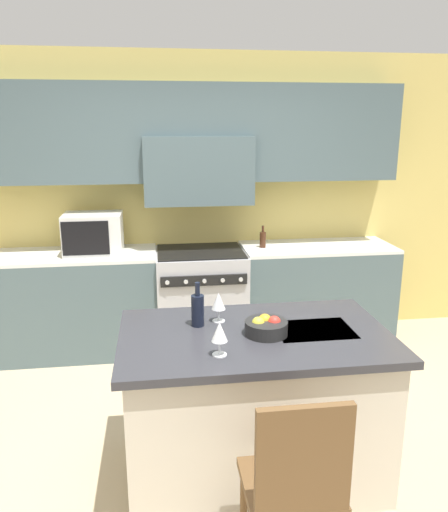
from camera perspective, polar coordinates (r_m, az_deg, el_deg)
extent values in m
plane|color=tan|center=(3.34, 0.54, -23.11)|extent=(10.00, 10.00, 0.00)
cube|color=#DBC166|center=(4.83, -3.17, 6.46)|extent=(10.00, 0.06, 2.70)
cube|color=#4C6066|center=(4.58, -3.07, 13.85)|extent=(3.66, 0.34, 0.85)
cube|color=#4C6066|center=(4.57, -2.98, 9.77)|extent=(0.97, 0.40, 0.60)
cube|color=#4C6066|center=(4.76, -16.26, -5.39)|extent=(1.43, 0.62, 0.91)
cube|color=white|center=(4.62, -16.67, 0.08)|extent=(1.43, 0.62, 0.03)
cube|color=#4C6066|center=(4.94, 10.40, -4.29)|extent=(1.43, 0.62, 0.91)
cube|color=white|center=(4.81, 10.65, 1.01)|extent=(1.43, 0.62, 0.03)
cube|color=#B7B7BC|center=(4.70, -2.65, -4.98)|extent=(0.81, 0.66, 0.92)
cube|color=black|center=(4.56, -2.72, 0.54)|extent=(0.78, 0.61, 0.01)
cube|color=black|center=(4.28, -2.27, -2.81)|extent=(0.75, 0.02, 0.09)
cylinder|color=silver|center=(4.25, -6.50, -3.02)|extent=(0.04, 0.02, 0.04)
cylinder|color=silver|center=(4.26, -4.38, -2.94)|extent=(0.04, 0.02, 0.04)
cylinder|color=silver|center=(4.27, -2.26, -2.86)|extent=(0.04, 0.02, 0.04)
cylinder|color=silver|center=(4.29, -0.15, -2.78)|extent=(0.04, 0.02, 0.04)
cylinder|color=silver|center=(4.31, 1.93, -2.69)|extent=(0.04, 0.02, 0.04)
cube|color=silver|center=(4.56, -14.68, 2.51)|extent=(0.50, 0.37, 0.36)
cube|color=black|center=(4.38, -15.55, 1.95)|extent=(0.39, 0.01, 0.29)
cube|color=beige|center=(3.08, 3.44, -16.90)|extent=(1.44, 0.86, 0.86)
cube|color=#333338|center=(2.87, 3.58, -9.16)|extent=(1.53, 0.93, 0.04)
cube|color=#2D2D30|center=(2.95, 10.23, -8.37)|extent=(0.44, 0.32, 0.01)
cylinder|color=#B2B2B7|center=(3.11, 9.17, -6.96)|extent=(0.02, 0.02, 0.00)
cube|color=brown|center=(2.48, 7.53, -24.52)|extent=(0.42, 0.40, 0.04)
cube|color=brown|center=(2.18, 9.11, -22.07)|extent=(0.40, 0.04, 0.49)
cylinder|color=brown|center=(2.74, 2.25, -26.84)|extent=(0.04, 0.04, 0.46)
cylinder|color=brown|center=(2.81, 10.24, -25.83)|extent=(0.04, 0.04, 0.46)
cylinder|color=black|center=(2.92, -3.02, -6.26)|extent=(0.08, 0.08, 0.19)
cylinder|color=black|center=(2.88, -3.06, -3.79)|extent=(0.03, 0.03, 0.08)
cylinder|color=white|center=(2.60, -0.51, -11.20)|extent=(0.08, 0.08, 0.01)
cylinder|color=white|center=(2.58, -0.51, -10.41)|extent=(0.01, 0.01, 0.07)
cone|color=white|center=(2.55, -0.52, -8.63)|extent=(0.08, 0.08, 0.10)
cylinder|color=white|center=(3.01, -0.62, -7.42)|extent=(0.08, 0.08, 0.01)
cylinder|color=white|center=(3.00, -0.62, -6.72)|extent=(0.01, 0.01, 0.07)
cone|color=white|center=(2.97, -0.63, -5.15)|extent=(0.08, 0.08, 0.10)
cylinder|color=black|center=(2.83, 4.84, -8.17)|extent=(0.24, 0.24, 0.08)
sphere|color=gold|center=(2.81, 3.93, -7.67)|extent=(0.07, 0.07, 0.07)
sphere|color=red|center=(2.83, 5.77, -7.56)|extent=(0.07, 0.07, 0.07)
sphere|color=gold|center=(2.85, 4.69, -7.34)|extent=(0.08, 0.08, 0.08)
cylinder|color=#422314|center=(4.65, 4.45, 1.86)|extent=(0.06, 0.06, 0.14)
cylinder|color=#422314|center=(4.63, 4.48, 3.10)|extent=(0.02, 0.02, 0.06)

